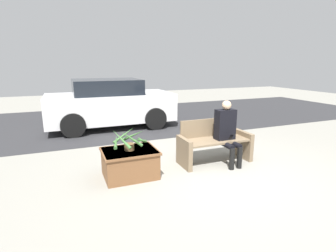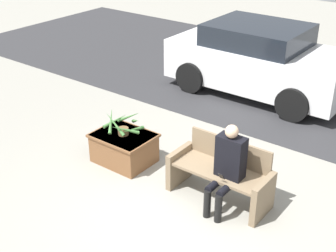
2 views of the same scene
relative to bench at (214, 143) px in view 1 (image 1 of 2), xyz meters
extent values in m
plane|color=gray|center=(-0.24, -0.71, -0.41)|extent=(30.00, 30.00, 0.00)
cube|color=#2D2D30|center=(-0.24, 4.97, -0.41)|extent=(20.00, 6.00, 0.01)
cube|color=#7A664C|center=(-0.71, -0.05, -0.12)|extent=(0.09, 0.60, 0.60)
cube|color=#7A664C|center=(0.71, -0.05, -0.12)|extent=(0.09, 0.60, 0.60)
cube|color=#7A664C|center=(0.00, -0.05, 0.06)|extent=(1.34, 0.55, 0.04)
cube|color=#7A664C|center=(0.00, 0.23, 0.27)|extent=(1.34, 0.04, 0.38)
cube|color=black|center=(0.19, -0.09, 0.39)|extent=(0.40, 0.22, 0.62)
sphere|color=tan|center=(0.19, -0.11, 0.80)|extent=(0.19, 0.19, 0.19)
cylinder|color=black|center=(0.10, -0.31, 0.03)|extent=(0.11, 0.42, 0.11)
cylinder|color=black|center=(0.28, -0.31, 0.03)|extent=(0.11, 0.42, 0.11)
cylinder|color=black|center=(0.10, -0.52, -0.20)|extent=(0.10, 0.10, 0.43)
cylinder|color=black|center=(0.28, -0.52, -0.20)|extent=(0.10, 0.10, 0.43)
cube|color=black|center=(0.19, -0.32, 0.19)|extent=(0.07, 0.09, 0.12)
cube|color=brown|center=(-1.83, -0.09, -0.16)|extent=(0.93, 0.73, 0.51)
cube|color=brown|center=(-1.83, -0.09, 0.07)|extent=(0.98, 0.78, 0.04)
cylinder|color=brown|center=(-1.83, -0.09, 0.15)|extent=(0.18, 0.18, 0.12)
cone|color=#427538|center=(-1.60, -0.11, 0.26)|extent=(0.09, 0.48, 0.15)
cone|color=#427538|center=(-1.70, 0.07, 0.32)|extent=(0.39, 0.32, 0.26)
cone|color=#427538|center=(-1.87, 0.11, 0.33)|extent=(0.44, 0.16, 0.28)
cone|color=#427538|center=(-2.05, -0.04, 0.26)|extent=(0.17, 0.47, 0.15)
cone|color=#427538|center=(-1.98, -0.21, 0.35)|extent=(0.30, 0.38, 0.31)
cone|color=#427538|center=(-1.83, -0.28, 0.36)|extent=(0.40, 0.06, 0.34)
cone|color=#427538|center=(-1.66, -0.23, 0.29)|extent=(0.34, 0.39, 0.22)
cube|color=silver|center=(-1.45, 3.96, 0.24)|extent=(3.93, 1.80, 0.87)
cube|color=black|center=(-1.55, 3.96, 0.90)|extent=(2.04, 1.66, 0.46)
cylinder|color=black|center=(-0.23, 3.06, -0.07)|extent=(0.69, 0.18, 0.69)
cylinder|color=black|center=(-0.23, 4.86, -0.07)|extent=(0.69, 0.18, 0.69)
cylinder|color=black|center=(-2.67, 3.06, -0.07)|extent=(0.69, 0.18, 0.69)
cylinder|color=black|center=(-2.67, 4.86, -0.07)|extent=(0.69, 0.18, 0.69)
cylinder|color=slate|center=(1.48, 1.80, -0.13)|extent=(0.10, 0.10, 0.57)
sphere|color=slate|center=(1.48, 1.80, 0.19)|extent=(0.11, 0.11, 0.11)
camera|label=1|loc=(-2.85, -4.52, 1.61)|focal=28.00mm
camera|label=2|loc=(2.87, -5.07, 3.71)|focal=50.00mm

